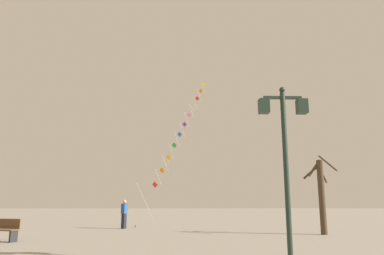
# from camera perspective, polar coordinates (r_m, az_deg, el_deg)

# --- Properties ---
(ground_plane) EXTENTS (160.00, 160.00, 0.00)m
(ground_plane) POSITION_cam_1_polar(r_m,az_deg,el_deg) (21.99, -3.43, -15.53)
(ground_plane) COLOR gray
(twin_lantern_lamp_post) EXTENTS (1.35, 0.28, 4.72)m
(twin_lantern_lamp_post) POSITION_cam_1_polar(r_m,az_deg,el_deg) (10.35, 14.12, -1.57)
(twin_lantern_lamp_post) COLOR #1E2D23
(twin_lantern_lamp_post) RESTS_ON ground_plane
(kite_train) EXTENTS (5.64, 13.85, 14.29)m
(kite_train) POSITION_cam_1_polar(r_m,az_deg,el_deg) (32.24, -1.60, -0.42)
(kite_train) COLOR brown
(kite_train) RESTS_ON ground_plane
(kite_flyer) EXTENTS (0.38, 0.62, 1.71)m
(kite_flyer) POSITION_cam_1_polar(r_m,az_deg,el_deg) (23.34, -10.44, -12.91)
(kite_flyer) COLOR #1E1E2D
(kite_flyer) RESTS_ON ground_plane
(bare_tree) EXTENTS (1.16, 2.18, 3.91)m
(bare_tree) POSITION_cam_1_polar(r_m,az_deg,el_deg) (19.85, 19.36, -9.60)
(bare_tree) COLOR #423323
(bare_tree) RESTS_ON ground_plane
(park_bench) EXTENTS (1.65, 0.99, 0.89)m
(park_bench) POSITION_cam_1_polar(r_m,az_deg,el_deg) (17.36, -27.40, -13.89)
(park_bench) COLOR brown
(park_bench) RESTS_ON ground_plane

